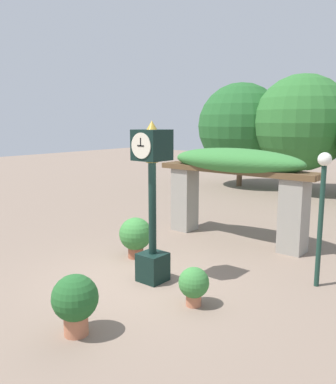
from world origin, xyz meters
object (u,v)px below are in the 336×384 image
at_px(potted_plant_far_left, 194,284).
at_px(potted_plant_near_right, 136,235).
at_px(pedestal_clock, 152,197).
at_px(lamp_post, 322,198).
at_px(potted_plant_near_left, 75,301).

bearing_deg(potted_plant_far_left, potted_plant_near_right, 155.42).
height_order(pedestal_clock, potted_plant_near_right, pedestal_clock).
xyz_separation_m(potted_plant_near_right, lamp_post, (4.05, 1.11, 1.26)).
bearing_deg(potted_plant_near_left, potted_plant_far_left, 67.70).
bearing_deg(pedestal_clock, potted_plant_near_left, -77.60).
bearing_deg(potted_plant_near_right, potted_plant_far_left, -24.58).
bearing_deg(potted_plant_near_right, lamp_post, 15.36).
distance_m(potted_plant_near_left, lamp_post, 5.03).
relative_size(potted_plant_near_left, potted_plant_far_left, 1.36).
bearing_deg(potted_plant_near_right, pedestal_clock, -32.26).
relative_size(pedestal_clock, potted_plant_far_left, 4.61).
distance_m(pedestal_clock, potted_plant_near_left, 2.75).
height_order(pedestal_clock, potted_plant_far_left, pedestal_clock).
bearing_deg(lamp_post, potted_plant_far_left, -121.12).
distance_m(potted_plant_near_right, potted_plant_far_left, 2.92).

